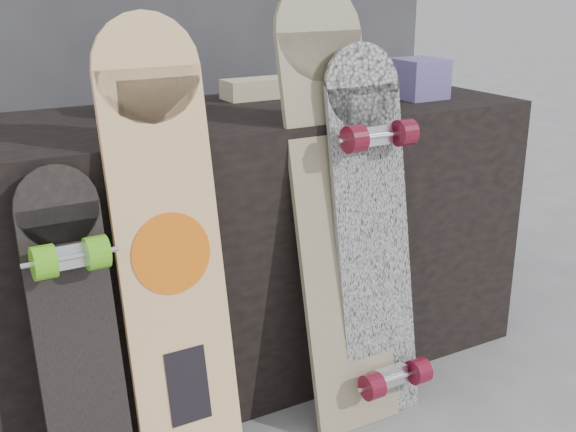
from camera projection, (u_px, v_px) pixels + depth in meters
vendor_table at (255, 240)px, 2.19m from camera, size 1.60×0.60×0.80m
merch_box_purple at (141, 96)px, 1.97m from camera, size 0.18×0.12×0.10m
merch_box_small at (419, 79)px, 2.22m from camera, size 0.14×0.14×0.12m
merch_box_flat at (258, 88)px, 2.23m from camera, size 0.22×0.10×0.06m
longboard_geisha at (169, 246)px, 1.64m from camera, size 0.25×0.23×1.10m
longboard_celtic at (336, 197)px, 1.88m from camera, size 0.25×0.28×1.15m
longboard_cascadia at (375, 232)px, 1.91m from camera, size 0.23×0.26×1.01m
skateboard_dark at (81, 354)px, 1.53m from camera, size 0.18×0.25×0.80m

